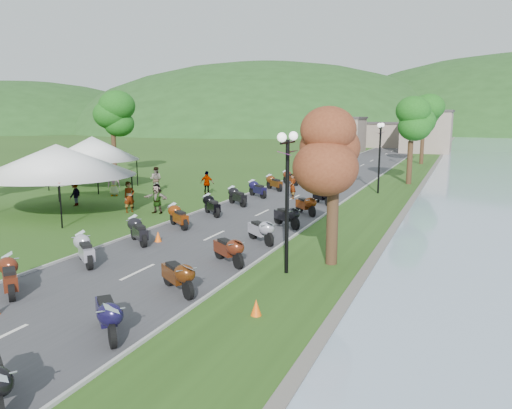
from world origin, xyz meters
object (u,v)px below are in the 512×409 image
at_px(pedestrian_a, 130,212).
at_px(pedestrian_c, 76,206).
at_px(pedestrian_b, 156,192).
at_px(vendor_tent_main, 58,179).

xyz_separation_m(pedestrian_a, pedestrian_c, (-4.48, 0.47, 0.00)).
relative_size(pedestrian_a, pedestrian_c, 1.18).
height_order(pedestrian_a, pedestrian_b, pedestrian_b).
xyz_separation_m(pedestrian_a, pedestrian_b, (-3.10, 7.32, 0.00)).
height_order(pedestrian_a, pedestrian_c, pedestrian_a).
relative_size(vendor_tent_main, pedestrian_c, 3.77).
bearing_deg(vendor_tent_main, pedestrian_a, 26.91).
height_order(vendor_tent_main, pedestrian_c, vendor_tent_main).
xyz_separation_m(vendor_tent_main, pedestrian_b, (0.43, 9.12, -2.00)).
bearing_deg(pedestrian_b, vendor_tent_main, 75.48).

